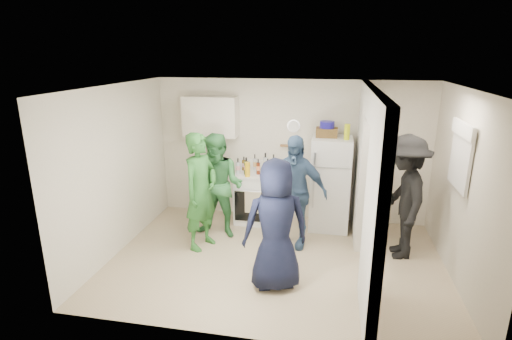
{
  "coord_description": "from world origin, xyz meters",
  "views": [
    {
      "loc": [
        0.7,
        -5.19,
        2.94
      ],
      "look_at": [
        -0.37,
        0.4,
        1.25
      ],
      "focal_mm": 28.0,
      "sensor_mm": 36.0,
      "label": 1
    }
  ],
  "objects": [
    {
      "name": "wall_front",
      "position": [
        0.0,
        -1.7,
        1.25
      ],
      "size": [
        4.8,
        0.0,
        4.8
      ],
      "primitive_type": "plane",
      "rotation": [
        -1.57,
        0.0,
        0.0
      ],
      "color": "silver",
      "rests_on": "floor"
    },
    {
      "name": "red_cup",
      "position": [
        -0.32,
        1.17,
        0.96
      ],
      "size": [
        0.09,
        0.09,
        0.12
      ],
      "primitive_type": "cylinder",
      "color": "#BB0C30",
      "rests_on": "stove"
    },
    {
      "name": "person_nook",
      "position": [
        1.78,
        0.53,
        0.92
      ],
      "size": [
        0.74,
        1.22,
        1.84
      ],
      "primitive_type": "imported",
      "rotation": [
        0.0,
        0.0,
        -1.52
      ],
      "color": "black",
      "rests_on": "floor"
    },
    {
      "name": "stove",
      "position": [
        -0.54,
        1.37,
        0.45
      ],
      "size": [
        0.75,
        0.63,
        0.9
      ],
      "primitive_type": "cube",
      "color": "white",
      "rests_on": "floor"
    },
    {
      "name": "person_green_center",
      "position": [
        -1.04,
        0.67,
        0.86
      ],
      "size": [
        0.91,
        0.75,
        1.72
      ],
      "primitive_type": "imported",
      "rotation": [
        0.0,
        0.0,
        -0.12
      ],
      "color": "#3D8A43",
      "rests_on": "floor"
    },
    {
      "name": "person_green_left",
      "position": [
        -1.19,
        0.25,
        0.91
      ],
      "size": [
        0.64,
        0.77,
        1.81
      ],
      "primitive_type": "imported",
      "rotation": [
        0.0,
        0.0,
        1.21
      ],
      "color": "#2C6F2C",
      "rests_on": "floor"
    },
    {
      "name": "partition_pier_back",
      "position": [
        1.2,
        1.1,
        1.25
      ],
      "size": [
        0.12,
        1.2,
        2.5
      ],
      "primitive_type": "cube",
      "color": "silver",
      "rests_on": "floor"
    },
    {
      "name": "wall_clock",
      "position": [
        0.05,
        1.68,
        1.7
      ],
      "size": [
        0.22,
        0.02,
        0.22
      ],
      "primitive_type": "cylinder",
      "rotation": [
        1.57,
        0.0,
        0.0
      ],
      "color": "white",
      "rests_on": "wall_back"
    },
    {
      "name": "blue_bowl",
      "position": [
        0.63,
        1.39,
        1.79
      ],
      "size": [
        0.24,
        0.24,
        0.11
      ],
      "primitive_type": "cylinder",
      "color": "navy",
      "rests_on": "wicker_basket"
    },
    {
      "name": "nook_window",
      "position": [
        2.38,
        0.2,
        1.65
      ],
      "size": [
        0.03,
        0.7,
        0.8
      ],
      "primitive_type": "cube",
      "color": "black",
      "rests_on": "wall_right"
    },
    {
      "name": "yellow_cup_stack_top",
      "position": [
        0.95,
        1.24,
        1.71
      ],
      "size": [
        0.09,
        0.09,
        0.25
      ],
      "primitive_type": "cylinder",
      "color": "#CFE012",
      "rests_on": "fridge"
    },
    {
      "name": "bottle_b",
      "position": [
        -0.71,
        1.28,
        1.05
      ],
      "size": [
        0.08,
        0.08,
        0.3
      ],
      "primitive_type": "cylinder",
      "color": "#15401B",
      "rests_on": "stove"
    },
    {
      "name": "bottle_g",
      "position": [
        -0.27,
        1.51,
        1.06
      ],
      "size": [
        0.07,
        0.07,
        0.32
      ],
      "primitive_type": "cylinder",
      "color": "olive",
      "rests_on": "stove"
    },
    {
      "name": "upper_cabinet",
      "position": [
        -1.4,
        1.52,
        1.85
      ],
      "size": [
        0.95,
        0.34,
        0.7
      ],
      "primitive_type": "cube",
      "color": "silver",
      "rests_on": "wall_back"
    },
    {
      "name": "bottle_e",
      "position": [
        -0.43,
        1.57,
        1.06
      ],
      "size": [
        0.08,
        0.08,
        0.32
      ],
      "primitive_type": "cylinder",
      "color": "silver",
      "rests_on": "stove"
    },
    {
      "name": "bottle_c",
      "position": [
        -0.61,
        1.5,
        1.05
      ],
      "size": [
        0.06,
        0.06,
        0.31
      ],
      "primitive_type": "cylinder",
      "color": "silver",
      "rests_on": "stove"
    },
    {
      "name": "partition_pier_front",
      "position": [
        1.2,
        -1.1,
        1.25
      ],
      "size": [
        0.12,
        1.2,
        2.5
      ],
      "primitive_type": "cube",
      "color": "silver",
      "rests_on": "floor"
    },
    {
      "name": "spice_shelf",
      "position": [
        0.0,
        1.65,
        1.35
      ],
      "size": [
        0.35,
        0.08,
        0.03
      ],
      "primitive_type": "cube",
      "color": "olive",
      "rests_on": "wall_back"
    },
    {
      "name": "wall_back",
      "position": [
        0.0,
        1.7,
        1.25
      ],
      "size": [
        4.8,
        0.0,
        4.8
      ],
      "primitive_type": "plane",
      "rotation": [
        1.57,
        0.0,
        0.0
      ],
      "color": "silver",
      "rests_on": "floor"
    },
    {
      "name": "partition_header",
      "position": [
        1.2,
        0.0,
        2.3
      ],
      "size": [
        0.12,
        1.0,
        0.4
      ],
      "primitive_type": "cube",
      "color": "silver",
      "rests_on": "partition_pier_back"
    },
    {
      "name": "person_denim",
      "position": [
        0.18,
        0.57,
        0.89
      ],
      "size": [
        1.09,
        0.57,
        1.77
      ],
      "primitive_type": "imported",
      "rotation": [
        0.0,
        0.0,
        -0.14
      ],
      "color": "#38567B",
      "rests_on": "floor"
    },
    {
      "name": "wall_right",
      "position": [
        2.4,
        0.0,
        1.25
      ],
      "size": [
        0.0,
        3.4,
        3.4
      ],
      "primitive_type": "plane",
      "rotation": [
        1.57,
        0.0,
        -1.57
      ],
      "color": "silver",
      "rests_on": "floor"
    },
    {
      "name": "floor",
      "position": [
        0.0,
        0.0,
        0.0
      ],
      "size": [
        4.8,
        4.8,
        0.0
      ],
      "primitive_type": "plane",
      "color": "tan",
      "rests_on": "ground"
    },
    {
      "name": "bottle_h",
      "position": [
        -0.85,
        1.26,
        1.04
      ],
      "size": [
        0.07,
        0.07,
        0.28
      ],
      "primitive_type": "cylinder",
      "color": "#B4BBC1",
      "rests_on": "stove"
    },
    {
      "name": "wall_left",
      "position": [
        -2.4,
        0.0,
        1.25
      ],
      "size": [
        0.0,
        3.4,
        3.4
      ],
      "primitive_type": "plane",
      "rotation": [
        1.57,
        0.0,
        1.57
      ],
      "color": "silver",
      "rests_on": "floor"
    },
    {
      "name": "fridge",
      "position": [
        0.73,
        1.34,
        0.79
      ],
      "size": [
        0.65,
        0.64,
        1.59
      ],
      "primitive_type": "cube",
      "color": "white",
      "rests_on": "floor"
    },
    {
      "name": "bottle_a",
      "position": [
        -0.81,
        1.51,
        1.02
      ],
      "size": [
        0.07,
        0.07,
        0.25
      ],
      "primitive_type": "cylinder",
      "color": "brown",
      "rests_on": "stove"
    },
    {
      "name": "nook_valance",
      "position": [
        2.34,
        0.2,
        2.0
      ],
      "size": [
        0.04,
        0.82,
        0.18
      ],
      "primitive_type": "cube",
      "color": "white",
      "rests_on": "wall_right"
    },
    {
      "name": "yellow_cup_stack_stove",
      "position": [
        -0.66,
        1.15,
        1.03
      ],
      "size": [
        0.09,
        0.09,
        0.25
      ],
      "primitive_type": "cylinder",
      "color": "yellow",
      "rests_on": "stove"
    },
    {
      "name": "bottle_d",
      "position": [
        -0.51,
        1.31,
        1.04
      ],
      "size": [
        0.06,
        0.06,
        0.28
      ],
      "primitive_type": "cylinder",
      "color": "#612311",
      "rests_on": "stove"
    },
    {
      "name": "person_navy",
      "position": [
        0.08,
        -0.64,
        0.86
      ],
      "size": [
        0.97,
        0.8,
        1.71
      ],
      "primitive_type": "imported",
      "rotation": [
        0.0,
        0.0,
        -2.8
      ],
      "color": "black",
      "rests_on": "floor"
    },
    {
      "name": "bottle_f",
      "position": [
        -0.36,
        1.41,
        1.03
      ],
      "size": [
        0.07,
        0.07,
        0.26
      ],
      "primitive_type": "cylinder",
      "color": "#153B28",
      "rests_on": "stove"
    },
    {
      "name": "nook_window_frame",
      "position": [
        2.36,
        0.2,
        1.65
      ],
      "size": [
        0.04,
        0.76,
        0.86
      ],
      "primitive_type": "cube",
      "color": "white",
      "rests_on": "wall_right"
    },
    {
      "name": "wicker_basket",
      "position": [
        0.63,
        1.39,
        1.66
      ],
      "size": [
        0.35,
        0.25,
        0.15
      ],
      "primitive_type": "cube",
      "color": "brown",
      "rests_on": "fridge"
    },
    {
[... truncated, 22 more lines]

